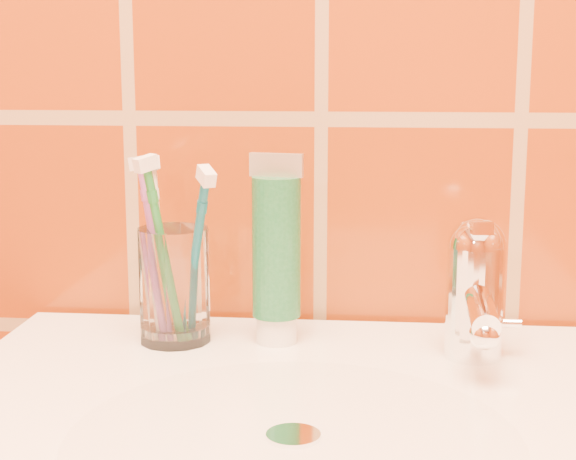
# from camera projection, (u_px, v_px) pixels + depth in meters

# --- Properties ---
(glass_tumbler) EXTENTS (0.08, 0.08, 0.10)m
(glass_tumbler) POSITION_uv_depth(u_px,v_px,m) (174.00, 285.00, 0.77)
(glass_tumbler) COLOR white
(glass_tumbler) RESTS_ON pedestal_sink
(toothpaste_tube) EXTENTS (0.05, 0.04, 0.17)m
(toothpaste_tube) POSITION_uv_depth(u_px,v_px,m) (276.00, 256.00, 0.77)
(toothpaste_tube) COLOR white
(toothpaste_tube) RESTS_ON pedestal_sink
(faucet) EXTENTS (0.05, 0.11, 0.12)m
(faucet) POSITION_uv_depth(u_px,v_px,m) (476.00, 284.00, 0.73)
(faucet) COLOR white
(faucet) RESTS_ON pedestal_sink
(toothbrush_0) EXTENTS (0.09, 0.09, 0.18)m
(toothbrush_0) POSITION_uv_depth(u_px,v_px,m) (164.00, 253.00, 0.75)
(toothbrush_0) COLOR #207A32
(toothbrush_0) RESTS_ON glass_tumbler
(toothbrush_1) EXTENTS (0.12, 0.14, 0.18)m
(toothbrush_1) POSITION_uv_depth(u_px,v_px,m) (195.00, 259.00, 0.75)
(toothbrush_1) COLOR #0D5870
(toothbrush_1) RESTS_ON glass_tumbler
(toothbrush_2) EXTENTS (0.08, 0.07, 0.18)m
(toothbrush_2) POSITION_uv_depth(u_px,v_px,m) (155.00, 251.00, 0.77)
(toothbrush_2) COLOR #954BA2
(toothbrush_2) RESTS_ON glass_tumbler
(toothbrush_3) EXTENTS (0.08, 0.10, 0.18)m
(toothbrush_3) POSITION_uv_depth(u_px,v_px,m) (159.00, 249.00, 0.78)
(toothbrush_3) COLOR white
(toothbrush_3) RESTS_ON glass_tumbler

